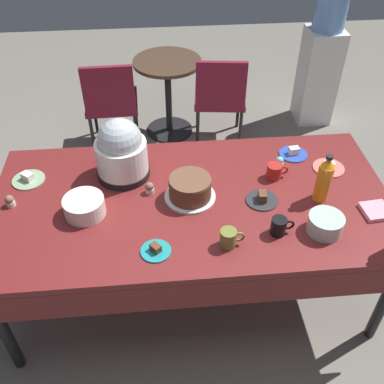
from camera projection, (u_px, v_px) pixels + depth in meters
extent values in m
plane|color=slate|center=(192.00, 283.00, 2.93)|extent=(9.00, 9.00, 0.00)
cube|color=maroon|center=(192.00, 201.00, 2.45)|extent=(2.20, 1.10, 0.04)
cylinder|color=black|center=(3.00, 329.00, 2.28)|extent=(0.06, 0.06, 0.71)
cylinder|color=black|center=(35.00, 205.00, 2.98)|extent=(0.06, 0.06, 0.71)
cylinder|color=black|center=(330.00, 187.00, 3.12)|extent=(0.06, 0.06, 0.71)
cube|color=maroon|center=(202.00, 295.00, 2.12)|extent=(2.20, 0.01, 0.18)
cube|color=maroon|center=(185.00, 158.00, 2.93)|extent=(2.20, 0.01, 0.18)
cylinder|color=silver|center=(190.00, 196.00, 2.44)|extent=(0.28, 0.28, 0.01)
cylinder|color=brown|center=(190.00, 188.00, 2.40)|extent=(0.23, 0.23, 0.11)
cylinder|color=brown|center=(190.00, 179.00, 2.36)|extent=(0.23, 0.23, 0.01)
cylinder|color=black|center=(124.00, 172.00, 2.59)|extent=(0.31, 0.31, 0.04)
cylinder|color=white|center=(122.00, 156.00, 2.51)|extent=(0.29, 0.29, 0.18)
sphere|color=#B2BCC1|center=(120.00, 140.00, 2.44)|extent=(0.25, 0.25, 0.25)
cylinder|color=#B2C6BC|center=(325.00, 224.00, 2.22)|extent=(0.18, 0.18, 0.10)
cylinder|color=silver|center=(84.00, 206.00, 2.32)|extent=(0.22, 0.22, 0.10)
cylinder|color=#8CA87F|center=(29.00, 180.00, 2.56)|extent=(0.19, 0.19, 0.01)
cube|color=white|center=(28.00, 176.00, 2.54)|extent=(0.08, 0.08, 0.04)
cylinder|color=teal|center=(156.00, 251.00, 2.15)|extent=(0.15, 0.15, 0.01)
cube|color=brown|center=(156.00, 248.00, 2.13)|extent=(0.06, 0.06, 0.04)
cylinder|color=#2D4CB2|center=(293.00, 154.00, 2.74)|extent=(0.17, 0.17, 0.01)
cube|color=white|center=(294.00, 151.00, 2.73)|extent=(0.07, 0.05, 0.04)
cylinder|color=#E07266|center=(329.00, 168.00, 2.64)|extent=(0.19, 0.19, 0.01)
cube|color=beige|center=(329.00, 165.00, 2.63)|extent=(0.07, 0.05, 0.03)
cylinder|color=#2D2D33|center=(262.00, 200.00, 2.42)|extent=(0.18, 0.18, 0.01)
cube|color=brown|center=(262.00, 196.00, 2.41)|extent=(0.05, 0.07, 0.05)
cylinder|color=beige|center=(279.00, 164.00, 2.65)|extent=(0.05, 0.05, 0.03)
sphere|color=#6BC6B2|center=(280.00, 160.00, 2.63)|extent=(0.05, 0.05, 0.05)
cylinder|color=beige|center=(150.00, 190.00, 2.47)|extent=(0.05, 0.05, 0.03)
sphere|color=brown|center=(150.00, 186.00, 2.45)|extent=(0.05, 0.05, 0.05)
cylinder|color=beige|center=(11.00, 203.00, 2.39)|extent=(0.05, 0.05, 0.03)
sphere|color=brown|center=(9.00, 199.00, 2.37)|extent=(0.05, 0.05, 0.05)
cylinder|color=orange|center=(323.00, 183.00, 2.37)|extent=(0.08, 0.08, 0.22)
cone|color=orange|center=(328.00, 162.00, 2.28)|extent=(0.07, 0.07, 0.05)
cylinder|color=black|center=(330.00, 157.00, 2.26)|extent=(0.04, 0.04, 0.02)
cylinder|color=olive|center=(228.00, 238.00, 2.15)|extent=(0.08, 0.08, 0.10)
torus|color=olive|center=(239.00, 237.00, 2.15)|extent=(0.06, 0.01, 0.06)
cylinder|color=#B2231E|center=(274.00, 171.00, 2.55)|extent=(0.09, 0.09, 0.09)
torus|color=#B2231E|center=(284.00, 170.00, 2.55)|extent=(0.06, 0.01, 0.06)
cylinder|color=black|center=(278.00, 226.00, 2.21)|extent=(0.08, 0.08, 0.09)
torus|color=black|center=(289.00, 225.00, 2.22)|extent=(0.06, 0.01, 0.06)
cube|color=pink|center=(376.00, 211.00, 2.35)|extent=(0.15, 0.15, 0.02)
cube|color=maroon|center=(112.00, 102.00, 3.88)|extent=(0.45, 0.45, 0.05)
cube|color=maroon|center=(108.00, 90.00, 3.58)|extent=(0.42, 0.05, 0.40)
cylinder|color=black|center=(136.00, 112.00, 4.18)|extent=(0.03, 0.03, 0.40)
cylinder|color=black|center=(95.00, 114.00, 4.15)|extent=(0.03, 0.03, 0.40)
cylinder|color=black|center=(136.00, 134.00, 3.90)|extent=(0.03, 0.03, 0.40)
cylinder|color=black|center=(93.00, 137.00, 3.87)|extent=(0.03, 0.03, 0.40)
cube|color=maroon|center=(220.00, 97.00, 3.94)|extent=(0.49, 0.49, 0.05)
cube|color=maroon|center=(221.00, 85.00, 3.64)|extent=(0.42, 0.09, 0.40)
cylinder|color=black|center=(238.00, 108.00, 4.23)|extent=(0.03, 0.03, 0.40)
cylinder|color=black|center=(198.00, 108.00, 4.24)|extent=(0.03, 0.03, 0.40)
cylinder|color=black|center=(240.00, 130.00, 3.94)|extent=(0.03, 0.03, 0.40)
cylinder|color=black|center=(198.00, 130.00, 3.95)|extent=(0.03, 0.03, 0.40)
cylinder|color=#473323|center=(167.00, 62.00, 3.84)|extent=(0.60, 0.60, 0.03)
cylinder|color=black|center=(168.00, 98.00, 4.07)|extent=(0.06, 0.06, 0.67)
cylinder|color=black|center=(170.00, 130.00, 4.30)|extent=(0.44, 0.44, 0.02)
cube|color=silver|center=(317.00, 77.00, 4.18)|extent=(0.32, 0.32, 0.90)
cylinder|color=#6699D8|center=(331.00, 9.00, 3.77)|extent=(0.28, 0.28, 0.34)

